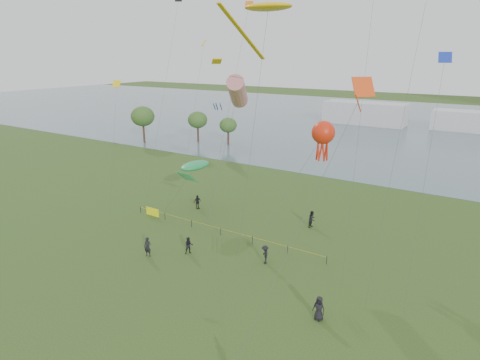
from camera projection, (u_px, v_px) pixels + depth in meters
The scene contains 18 objects.
ground_plane at pixel (169, 315), 30.07m from camera, with size 400.00×400.00×0.00m, color #233C13.
lake at pixel (412, 125), 110.93m from camera, with size 400.00×120.00×0.08m, color slate.
pavilion_left at pixel (365, 113), 112.07m from camera, with size 22.00×8.00×6.00m, color silver.
pavilion_right at pixel (471, 121), 101.48m from camera, with size 18.00×7.00×5.00m, color silver.
trees at pixel (176, 119), 87.28m from camera, with size 21.46×12.44×7.96m.
fence at pixel (177, 219), 46.39m from camera, with size 24.07×0.07×1.05m.
spectator_a at pixel (189, 246), 39.14m from camera, with size 0.84×0.66×1.73m, color black.
spectator_b at pixel (265, 255), 37.30m from camera, with size 1.17×0.67×1.81m, color black.
spectator_c at pixel (197, 202), 50.59m from camera, with size 1.06×0.44×1.81m, color black.
spectator_d at pixel (319, 308), 29.34m from camera, with size 0.93×0.61×1.91m, color black.
spectator_f at pixel (148, 247), 38.62m from camera, with size 0.72×0.47×1.96m, color black.
spectator_g at pixel (312, 219), 45.17m from camera, with size 0.94×0.74×1.94m, color black.
kite_stingray at pixel (267, 8), 35.31m from camera, with size 4.58×9.91×23.09m.
kite_windsock at pixel (237, 92), 43.67m from camera, with size 4.31×5.99×16.79m.
kite_creature at pixel (195, 166), 47.86m from camera, with size 5.07×4.73×6.46m.
kite_octopus at pixel (323, 133), 40.29m from camera, with size 5.26×8.88×12.40m.
kite_delta at pixel (358, 100), 26.81m from camera, with size 4.11×12.69×17.28m.
small_kites at pixel (259, 21), 40.60m from camera, with size 35.65×11.16×11.77m.
Camera 1 is at (18.11, -18.92, 18.72)m, focal length 30.00 mm.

